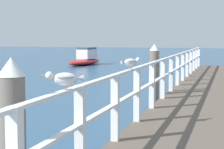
# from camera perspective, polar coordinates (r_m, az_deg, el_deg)

# --- Properties ---
(pier_deck) EXTENTS (2.61, 23.97, 0.48)m
(pier_deck) POSITION_cam_1_polar(r_m,az_deg,el_deg) (12.85, 13.70, -3.55)
(pier_deck) COLOR brown
(pier_deck) RESTS_ON ground_plane
(pier_railing) EXTENTS (0.12, 22.49, 1.11)m
(pier_railing) POSITION_cam_1_polar(r_m,az_deg,el_deg) (12.85, 8.33, 0.68)
(pier_railing) COLOR white
(pier_railing) RESTS_ON pier_deck
(dock_piling_far) EXTENTS (0.29, 0.29, 1.98)m
(dock_piling_far) POSITION_cam_1_polar(r_m,az_deg,el_deg) (12.11, 5.98, -0.34)
(dock_piling_far) COLOR #6B6056
(dock_piling_far) RESTS_ON ground_plane
(seagull_foreground) EXTENTS (0.44, 0.26, 0.21)m
(seagull_foreground) POSITION_cam_1_polar(r_m,az_deg,el_deg) (4.62, -6.75, -0.53)
(seagull_foreground) COLOR white
(seagull_foreground) RESTS_ON pier_railing
(seagull_background) EXTENTS (0.34, 0.40, 0.21)m
(seagull_background) POSITION_cam_1_polar(r_m,az_deg,el_deg) (7.58, 2.68, 1.78)
(seagull_background) COLOR white
(seagull_background) RESTS_ON pier_railing
(boat_0) EXTENTS (1.92, 4.82, 1.36)m
(boat_0) POSITION_cam_1_polar(r_m,az_deg,el_deg) (31.87, -3.78, 2.19)
(boat_0) COLOR red
(boat_0) RESTS_ON ground_plane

